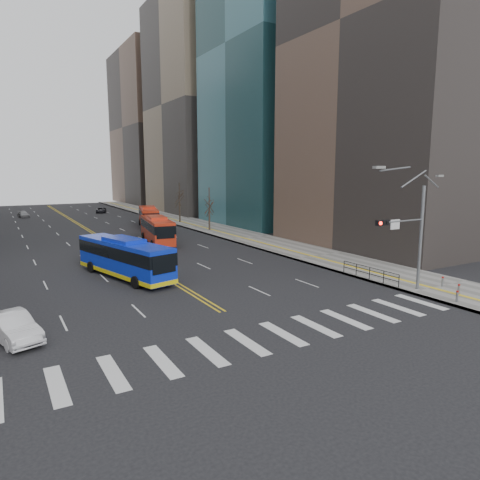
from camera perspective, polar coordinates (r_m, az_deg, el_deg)
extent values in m
plane|color=black|center=(24.13, 3.37, -12.86)|extent=(220.00, 220.00, 0.00)
cube|color=slate|center=(70.88, -4.76, 1.86)|extent=(7.00, 130.00, 0.15)
cube|color=silver|center=(20.81, -23.24, -17.36)|extent=(0.70, 4.00, 0.01)
cube|color=silver|center=(21.14, -16.60, -16.56)|extent=(0.70, 4.00, 0.01)
cube|color=silver|center=(21.71, -10.30, -15.59)|extent=(0.70, 4.00, 0.01)
cube|color=silver|center=(22.53, -4.45, -14.52)|extent=(0.70, 4.00, 0.01)
cube|color=silver|center=(23.55, 0.89, -13.41)|extent=(0.70, 4.00, 0.01)
cube|color=silver|center=(24.76, 5.71, -12.30)|extent=(0.70, 4.00, 0.01)
cube|color=silver|center=(26.12, 10.02, -11.23)|extent=(0.70, 4.00, 0.01)
cube|color=silver|center=(27.62, 13.84, -10.21)|extent=(0.70, 4.00, 0.01)
cube|color=silver|center=(29.24, 17.24, -9.27)|extent=(0.70, 4.00, 0.01)
cube|color=silver|center=(30.95, 20.26, -8.40)|extent=(0.70, 4.00, 0.01)
cube|color=silver|center=(32.74, 22.95, -7.61)|extent=(0.70, 4.00, 0.01)
cube|color=gold|center=(75.21, -20.40, 1.68)|extent=(0.15, 100.00, 0.01)
cube|color=gold|center=(75.27, -20.10, 1.71)|extent=(0.15, 100.00, 0.01)
cube|color=brown|center=(58.96, 21.03, 24.29)|extent=(20.00, 24.00, 50.00)
cube|color=#37717D|center=(78.76, 5.03, 23.81)|extent=(20.00, 22.00, 58.00)
cube|color=gray|center=(100.14, -4.80, 17.14)|extent=(20.00, 26.00, 46.00)
cube|color=brown|center=(129.05, -11.45, 14.30)|extent=(18.00, 30.00, 42.00)
cylinder|color=gray|center=(34.79, 22.94, 0.10)|extent=(0.24, 0.24, 8.00)
cylinder|color=gray|center=(32.85, 20.72, 2.37)|extent=(4.50, 0.12, 0.12)
cube|color=black|center=(31.37, 18.45, 2.20)|extent=(1.10, 0.28, 0.38)
cylinder|color=#FF190C|center=(31.01, 18.24, 2.14)|extent=(0.24, 0.08, 0.24)
cylinder|color=black|center=(31.27, 18.67, 2.17)|extent=(0.24, 0.08, 0.24)
cylinder|color=black|center=(31.53, 19.09, 2.20)|extent=(0.24, 0.08, 0.24)
cube|color=silver|center=(32.37, 19.97, 1.97)|extent=(0.90, 0.06, 0.70)
cube|color=#999993|center=(30.72, 18.06, 9.20)|extent=(0.90, 0.35, 0.18)
cube|color=black|center=(37.15, 16.91, -3.51)|extent=(0.04, 6.00, 0.04)
cylinder|color=black|center=(35.34, 20.42, -5.17)|extent=(0.06, 0.06, 1.00)
cylinder|color=black|center=(36.28, 18.60, -4.70)|extent=(0.06, 0.06, 1.00)
cylinder|color=black|center=(37.26, 16.88, -4.26)|extent=(0.06, 0.06, 1.00)
cylinder|color=black|center=(38.27, 15.24, -3.84)|extent=(0.06, 0.06, 1.00)
cylinder|color=black|center=(39.31, 13.70, -3.43)|extent=(0.06, 0.06, 1.00)
cylinder|color=gray|center=(33.22, 26.96, -6.76)|extent=(0.16, 0.16, 0.70)
cylinder|color=#B2140F|center=(33.13, 27.01, -6.13)|extent=(0.17, 0.17, 0.10)
cylinder|color=gray|center=(35.13, 27.13, -5.94)|extent=(0.16, 0.16, 0.70)
cylinder|color=#B2140F|center=(35.04, 27.18, -5.34)|extent=(0.17, 0.17, 0.10)
cylinder|color=gray|center=(37.01, 25.39, -5.09)|extent=(0.16, 0.16, 0.70)
cylinder|color=#B2140F|center=(36.92, 25.43, -4.52)|extent=(0.17, 0.17, 0.10)
cylinder|color=black|center=(65.56, -4.10, 2.75)|extent=(0.28, 0.28, 3.50)
cylinder|color=black|center=(76.47, -8.04, 3.69)|extent=(0.28, 0.28, 3.75)
cube|color=#0D2ACF|center=(37.88, -15.17, -2.26)|extent=(5.39, 12.07, 2.80)
cube|color=black|center=(37.78, -15.21, -1.44)|extent=(5.45, 12.10, 1.01)
cube|color=#0D2ACF|center=(37.62, -15.27, -0.02)|extent=(2.96, 4.51, 0.40)
cube|color=yellow|center=(38.13, -15.10, -4.03)|extent=(5.45, 12.10, 0.35)
cylinder|color=black|center=(34.36, -13.74, -5.51)|extent=(0.54, 1.04, 1.00)
cylinder|color=black|center=(35.63, -10.34, -4.86)|extent=(0.54, 1.04, 1.00)
cylinder|color=black|center=(40.89, -19.23, -3.42)|extent=(0.54, 1.04, 1.00)
cylinder|color=black|center=(41.97, -16.19, -2.96)|extent=(0.54, 1.04, 1.00)
cube|color=red|center=(55.09, -11.00, 1.38)|extent=(4.08, 11.08, 2.80)
cube|color=black|center=(55.02, -11.02, 1.95)|extent=(4.15, 11.11, 1.01)
cube|color=red|center=(54.91, -11.05, 2.93)|extent=(2.52, 4.05, 0.40)
cylinder|color=black|center=(51.69, -11.62, -0.54)|extent=(0.45, 1.03, 1.00)
cylinder|color=black|center=(52.14, -8.95, -0.38)|extent=(0.45, 1.03, 1.00)
cylinder|color=black|center=(58.46, -12.76, 0.53)|extent=(0.45, 1.03, 1.00)
cylinder|color=black|center=(58.85, -10.39, 0.66)|extent=(0.45, 1.03, 1.00)
cube|color=red|center=(70.74, -12.10, 3.05)|extent=(5.03, 11.19, 2.83)
cube|color=black|center=(70.68, -12.11, 3.50)|extent=(5.09, 11.23, 1.02)
cube|color=red|center=(70.60, -12.14, 4.27)|extent=(2.84, 4.19, 0.40)
cylinder|color=black|center=(67.34, -12.91, 1.64)|extent=(0.53, 1.04, 1.00)
cylinder|color=black|center=(67.52, -10.80, 1.73)|extent=(0.53, 1.04, 1.00)
cylinder|color=black|center=(74.27, -13.21, 2.31)|extent=(0.53, 1.04, 1.00)
cylinder|color=black|center=(74.43, -11.31, 2.39)|extent=(0.53, 1.04, 1.00)
imported|color=silver|center=(26.39, -28.08, -10.22)|extent=(2.97, 4.97, 1.55)
imported|color=black|center=(60.75, -11.88, 0.99)|extent=(2.43, 3.88, 1.23)
imported|color=gray|center=(95.17, -26.91, 3.08)|extent=(2.25, 4.29, 1.19)
imported|color=black|center=(98.86, -18.02, 3.81)|extent=(3.08, 4.61, 1.17)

